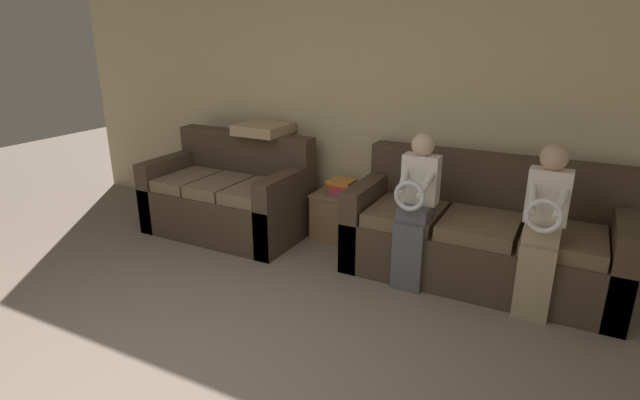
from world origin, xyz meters
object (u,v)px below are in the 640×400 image
(child_right_seated, at_px, (544,223))
(book_stack, at_px, (343,187))
(couch_side, at_px, (230,198))
(side_shelf, at_px, (342,215))
(couch_main, at_px, (481,237))
(throw_pillow, at_px, (263,129))
(child_left_seated, at_px, (416,204))

(child_right_seated, relative_size, book_stack, 4.02)
(couch_side, bearing_deg, side_shelf, 17.22)
(child_right_seated, height_order, side_shelf, child_right_seated)
(couch_main, distance_m, book_stack, 1.36)
(couch_side, bearing_deg, throw_pillow, 52.64)
(side_shelf, xyz_separation_m, book_stack, (0.00, 0.00, 0.29))
(child_left_seated, bearing_deg, couch_side, 173.46)
(book_stack, xyz_separation_m, throw_pillow, (-0.86, -0.04, 0.49))
(side_shelf, height_order, throw_pillow, throw_pillow)
(child_right_seated, bearing_deg, side_shelf, 162.67)
(child_left_seated, distance_m, book_stack, 1.06)
(couch_main, relative_size, couch_side, 1.37)
(couch_main, relative_size, child_left_seated, 1.75)
(book_stack, bearing_deg, couch_side, -162.74)
(side_shelf, relative_size, throw_pillow, 1.08)
(couch_side, height_order, child_right_seated, child_right_seated)
(child_right_seated, distance_m, side_shelf, 1.93)
(child_left_seated, relative_size, child_right_seated, 0.99)
(child_right_seated, distance_m, book_stack, 1.88)
(child_left_seated, xyz_separation_m, side_shelf, (-0.89, 0.56, -0.43))
(couch_main, height_order, child_left_seated, child_left_seated)
(child_left_seated, bearing_deg, side_shelf, 147.69)
(couch_side, bearing_deg, child_left_seated, -6.54)
(couch_side, bearing_deg, couch_main, 3.43)
(book_stack, bearing_deg, child_left_seated, -32.44)
(side_shelf, bearing_deg, couch_side, -162.78)
(couch_side, height_order, book_stack, couch_side)
(throw_pillow, bearing_deg, couch_side, -127.36)
(couch_side, xyz_separation_m, book_stack, (1.08, 0.34, 0.18))
(child_left_seated, height_order, throw_pillow, child_left_seated)
(couch_main, bearing_deg, side_shelf, 171.92)
(side_shelf, relative_size, book_stack, 1.67)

